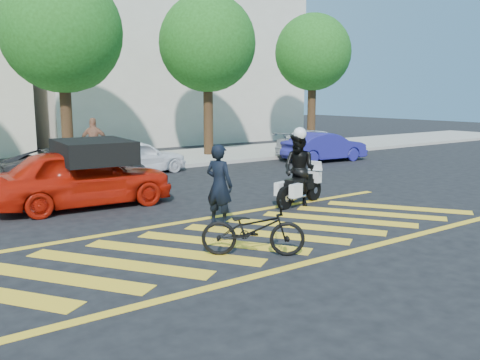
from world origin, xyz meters
TOP-DOWN VIEW (x-y plane):
  - ground at (0.00, 0.00)m, footprint 90.00×90.00m
  - sidewalk at (0.00, 12.00)m, footprint 60.00×5.00m
  - crosswalk at (-0.04, 0.00)m, footprint 12.33×4.00m
  - building_right at (9.00, 21.00)m, footprint 16.00×8.00m
  - tree_center at (0.13, 12.06)m, footprint 4.60×4.60m
  - tree_right at (6.63, 12.06)m, footprint 4.40×4.40m
  - tree_far_right at (13.13, 12.06)m, footprint 4.00×4.00m
  - officer_bike at (0.11, 1.18)m, footprint 0.67×0.79m
  - bicycle at (-0.57, -1.00)m, footprint 1.91×1.67m
  - police_motorcycle at (3.01, 1.74)m, footprint 1.96×0.90m
  - officer_moto at (3.00, 1.75)m, footprint 0.95×1.09m
  - red_convertible at (-1.78, 4.85)m, footprint 4.72×2.13m
  - parked_mid_left at (-0.90, 8.24)m, footprint 4.65×2.39m
  - parked_mid_right at (1.68, 9.20)m, footprint 3.85×1.92m
  - parked_right at (9.90, 7.80)m, footprint 3.96×1.64m
  - parked_far_right at (10.70, 9.20)m, footprint 4.56×2.33m
  - pedestrian_right at (0.80, 11.27)m, footprint 1.19×0.87m

SIDE VIEW (x-z plane):
  - ground at x=0.00m, z-range 0.00..0.00m
  - crosswalk at x=-0.04m, z-range 0.00..0.01m
  - sidewalk at x=0.00m, z-range 0.00..0.15m
  - police_motorcycle at x=3.01m, z-range 0.04..0.92m
  - bicycle at x=-0.57m, z-range 0.00..1.00m
  - parked_mid_left at x=-0.90m, z-range 0.00..1.25m
  - parked_mid_right at x=1.68m, z-range 0.00..1.26m
  - parked_far_right at x=10.70m, z-range 0.00..1.27m
  - parked_right at x=9.90m, z-range 0.00..1.28m
  - red_convertible at x=-1.78m, z-range 0.00..1.57m
  - officer_bike at x=0.11m, z-range 0.00..1.85m
  - officer_moto at x=3.00m, z-range 0.00..1.92m
  - pedestrian_right at x=0.80m, z-range 0.15..2.02m
  - tree_far_right at x=13.13m, z-range 1.39..8.49m
  - tree_right at x=6.63m, z-range 1.34..8.75m
  - tree_center at x=0.13m, z-range 1.31..8.88m
  - building_right at x=9.00m, z-range 0.00..11.00m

